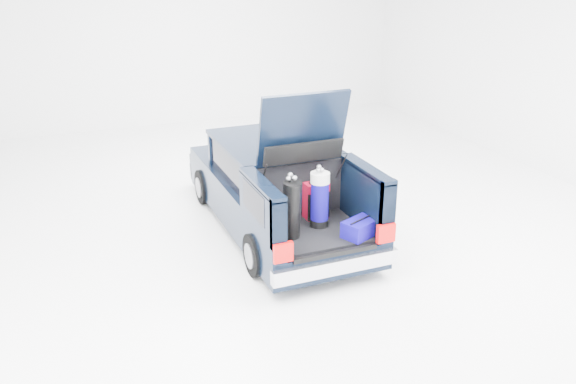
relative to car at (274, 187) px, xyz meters
name	(u,v)px	position (x,y,z in m)	size (l,w,h in m)	color
ground	(277,227)	(0.00, -0.11, -0.67)	(14.00, 14.00, 0.00)	white
car	(274,187)	(0.00, 0.00, 0.00)	(1.87, 4.65, 2.47)	black
red_suitcase	(316,200)	(0.20, -1.19, 0.19)	(0.35, 0.22, 0.56)	maroon
black_golf_bag	(292,210)	(-0.39, -1.69, 0.34)	(0.27, 0.34, 0.92)	black
blue_golf_bag	(320,199)	(0.13, -1.47, 0.33)	(0.35, 0.35, 0.90)	black
blue_duffel	(360,228)	(0.50, -1.98, 0.04)	(0.56, 0.48, 0.25)	#0E0574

